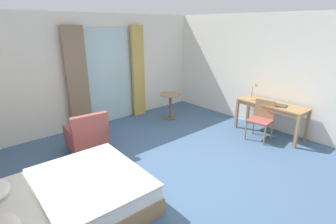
% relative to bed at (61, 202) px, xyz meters
% --- Properties ---
extents(ground, '(6.84, 6.76, 0.10)m').
position_rel_bed_xyz_m(ground, '(2.03, -0.14, -0.31)').
color(ground, '#426084').
extents(wall_back, '(6.44, 0.12, 2.78)m').
position_rel_bed_xyz_m(wall_back, '(2.03, 2.98, 1.13)').
color(wall_back, white).
rests_on(wall_back, ground).
extents(wall_right, '(0.12, 6.36, 2.78)m').
position_rel_bed_xyz_m(wall_right, '(5.19, -0.14, 1.13)').
color(wall_right, white).
rests_on(wall_right, ground).
extents(balcony_glass_door, '(1.30, 0.02, 2.45)m').
position_rel_bed_xyz_m(balcony_glass_door, '(2.37, 2.90, 0.96)').
color(balcony_glass_door, silver).
rests_on(balcony_glass_door, ground).
extents(curtain_panel_left, '(0.51, 0.10, 2.50)m').
position_rel_bed_xyz_m(curtain_panel_left, '(1.50, 2.80, 0.99)').
color(curtain_panel_left, '#897056').
rests_on(curtain_panel_left, ground).
extents(curtain_panel_right, '(0.37, 0.10, 2.50)m').
position_rel_bed_xyz_m(curtain_panel_right, '(3.25, 2.80, 0.99)').
color(curtain_panel_right, tan).
rests_on(curtain_panel_right, ground).
extents(bed, '(2.20, 1.73, 1.06)m').
position_rel_bed_xyz_m(bed, '(0.00, 0.00, 0.00)').
color(bed, '#9E754C').
rests_on(bed, ground).
extents(writing_desk, '(0.60, 1.58, 0.77)m').
position_rel_bed_xyz_m(writing_desk, '(4.77, -0.40, 0.42)').
color(writing_desk, '#9E754C').
rests_on(writing_desk, ground).
extents(desk_chair, '(0.52, 0.54, 0.89)m').
position_rel_bed_xyz_m(desk_chair, '(4.40, -0.39, 0.25)').
color(desk_chair, '#9E4C47').
rests_on(desk_chair, ground).
extents(desk_lamp, '(0.22, 0.18, 0.42)m').
position_rel_bed_xyz_m(desk_lamp, '(4.75, 0.08, 0.77)').
color(desk_lamp, tan).
rests_on(desk_lamp, writing_desk).
extents(closed_book, '(0.30, 0.38, 0.02)m').
position_rel_bed_xyz_m(closed_book, '(4.72, -0.59, 0.52)').
color(closed_book, brown).
rests_on(closed_book, writing_desk).
extents(armchair_by_window, '(0.78, 0.79, 0.88)m').
position_rel_bed_xyz_m(armchair_by_window, '(1.10, 1.59, 0.08)').
color(armchair_by_window, '#9E4C47').
rests_on(armchair_by_window, ground).
extents(round_cafe_table, '(0.57, 0.57, 0.71)m').
position_rel_bed_xyz_m(round_cafe_table, '(3.68, 1.94, 0.25)').
color(round_cafe_table, '#9E754C').
rests_on(round_cafe_table, ground).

